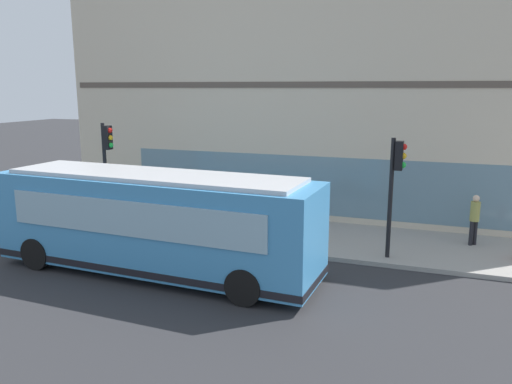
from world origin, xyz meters
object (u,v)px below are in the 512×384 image
Objects in this scene: city_bus_nearside at (154,223)px; pedestrian_by_light_pole at (207,196)px; newspaper_vending_box at (292,224)px; traffic_light_near_corner at (396,175)px; pedestrian_near_hydrant at (475,216)px; traffic_light_down_block at (107,155)px; pedestrian_near_building_entrance at (112,187)px.

city_bus_nearside is 6.00m from pedestrian_by_light_pole.
city_bus_nearside is 11.26× the size of newspaper_vending_box.
pedestrian_by_light_pole is (2.47, 7.73, -1.74)m from traffic_light_near_corner.
newspaper_vending_box is at bearing -107.41° from pedestrian_by_light_pole.
city_bus_nearside is 7.58m from traffic_light_near_corner.
pedestrian_by_light_pole is at bearing 89.17° from pedestrian_near_hydrant.
traffic_light_down_block is 7.53m from newspaper_vending_box.
traffic_light_down_block is at bearing 90.11° from traffic_light_near_corner.
pedestrian_by_light_pole is 4.86m from pedestrian_near_building_entrance.
traffic_light_down_block is 2.29× the size of pedestrian_near_hydrant.
traffic_light_down_block is at bearing 100.04° from pedestrian_near_hydrant.
traffic_light_near_corner is at bearing -102.31° from pedestrian_near_building_entrance.
traffic_light_down_block reaches higher than pedestrian_near_hydrant.
pedestrian_near_hydrant reaches higher than pedestrian_near_building_entrance.
newspaper_vending_box is at bearing -99.84° from pedestrian_near_building_entrance.
pedestrian_near_building_entrance is at bearing 34.15° from traffic_light_down_block.
pedestrian_by_light_pole is (0.15, 10.26, -0.07)m from pedestrian_near_hydrant.
traffic_light_down_block is 2.47× the size of pedestrian_near_building_entrance.
newspaper_vending_box is at bearing 100.31° from pedestrian_near_hydrant.
traffic_light_down_block is 2.44× the size of pedestrian_by_light_pole.
traffic_light_near_corner reaches higher than pedestrian_near_hydrant.
pedestrian_near_building_entrance is at bearing 86.80° from pedestrian_by_light_pole.
traffic_light_down_block is (-0.02, 10.70, 0.14)m from traffic_light_near_corner.
pedestrian_near_hydrant is (5.74, -9.18, -0.38)m from city_bus_nearside.
pedestrian_by_light_pole is at bearing -93.20° from pedestrian_near_building_entrance.
pedestrian_near_building_entrance is (0.27, 4.85, -0.01)m from pedestrian_by_light_pole.
traffic_light_near_corner is at bearing -108.12° from newspaper_vending_box.
pedestrian_near_hydrant is 1.97× the size of newspaper_vending_box.
city_bus_nearside reaches higher than pedestrian_near_hydrant.
pedestrian_near_building_entrance is 1.83× the size of newspaper_vending_box.
pedestrian_near_building_entrance is (2.76, 1.87, -1.89)m from traffic_light_down_block.
city_bus_nearside is at bearing 147.10° from newspaper_vending_box.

